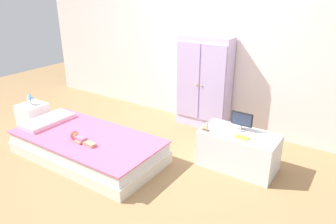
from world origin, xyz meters
TOP-DOWN VIEW (x-y plane):
  - ground_plane at (0.00, 0.00)m, footprint 10.00×10.00m
  - back_wall at (0.00, 1.57)m, footprint 6.40×0.05m
  - bed at (-0.73, -0.19)m, footprint 1.83×0.92m
  - pillow at (-1.44, -0.19)m, footprint 0.32×0.66m
  - doll at (-0.71, -0.33)m, footprint 0.39×0.14m
  - nightstand at (-1.91, -0.09)m, footprint 0.34×0.34m
  - table_lamp at (-1.91, -0.09)m, footprint 0.10×0.10m
  - wardrobe at (-0.01, 1.40)m, footprint 0.76×0.29m
  - tv_stand at (0.86, 0.59)m, footprint 0.85×0.45m
  - tv_monitor at (0.84, 0.67)m, footprint 0.24×0.10m
  - rocking_horse_toy at (0.52, 0.44)m, footprint 0.09×0.04m
  - book_yellow at (0.93, 0.49)m, footprint 0.15×0.09m

SIDE VIEW (x-z plane):
  - ground_plane at x=0.00m, z-range -0.02..0.00m
  - bed at x=-0.73m, z-range 0.00..0.28m
  - nightstand at x=-1.91m, z-range 0.00..0.40m
  - tv_stand at x=0.86m, z-range 0.00..0.43m
  - pillow at x=-1.44m, z-range 0.28..0.33m
  - doll at x=-0.71m, z-range 0.27..0.37m
  - book_yellow at x=0.93m, z-range 0.43..0.44m
  - rocking_horse_toy at x=0.52m, z-range 0.42..0.53m
  - table_lamp at x=-1.91m, z-range 0.43..0.60m
  - tv_monitor at x=0.84m, z-range 0.44..0.66m
  - wardrobe at x=-0.01m, z-range 0.00..1.31m
  - back_wall at x=0.00m, z-range 0.00..2.70m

